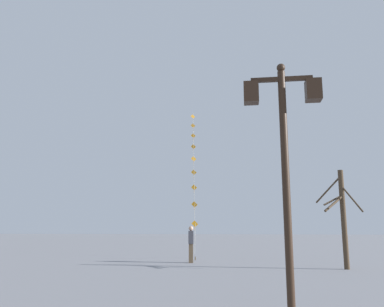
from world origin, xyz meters
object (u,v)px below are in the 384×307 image
kite_flyer (191,243)px  bare_tree (342,215)px  kite_train (194,166)px  twin_lantern_lamp_post (284,137)px

kite_flyer → bare_tree: bare_tree is taller
kite_train → kite_flyer: bearing=-83.5°
kite_train → bare_tree: (7.41, -9.98, -3.73)m
twin_lantern_lamp_post → bare_tree: 10.23m
twin_lantern_lamp_post → kite_flyer: (-3.35, 11.82, -2.37)m
kite_flyer → kite_train: bearing=-0.1°
kite_flyer → bare_tree: 6.98m
kite_train → bare_tree: kite_train is taller
kite_flyer → bare_tree: bearing=-114.9°
twin_lantern_lamp_post → kite_flyer: twin_lantern_lamp_post is taller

